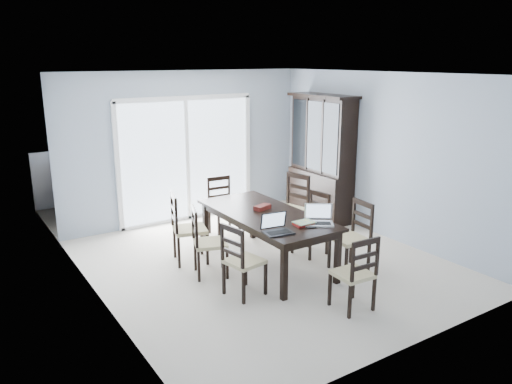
% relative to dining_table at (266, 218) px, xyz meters
% --- Properties ---
extents(floor, '(5.00, 5.00, 0.00)m').
position_rel_dining_table_xyz_m(floor, '(0.00, 0.00, -0.67)').
color(floor, beige).
rests_on(floor, ground).
extents(ceiling, '(5.00, 5.00, 0.00)m').
position_rel_dining_table_xyz_m(ceiling, '(0.00, 0.00, 1.93)').
color(ceiling, white).
rests_on(ceiling, back_wall).
extents(back_wall, '(4.50, 0.02, 2.60)m').
position_rel_dining_table_xyz_m(back_wall, '(0.00, 2.50, 0.63)').
color(back_wall, '#939FAF').
rests_on(back_wall, floor).
extents(wall_left, '(0.02, 5.00, 2.60)m').
position_rel_dining_table_xyz_m(wall_left, '(-2.25, 0.00, 0.63)').
color(wall_left, '#939FAF').
rests_on(wall_left, floor).
extents(wall_right, '(0.02, 5.00, 2.60)m').
position_rel_dining_table_xyz_m(wall_right, '(2.25, 0.00, 0.63)').
color(wall_right, '#939FAF').
rests_on(wall_right, floor).
extents(balcony, '(4.50, 2.00, 0.10)m').
position_rel_dining_table_xyz_m(balcony, '(0.00, 3.50, -0.72)').
color(balcony, gray).
rests_on(balcony, ground).
extents(railing, '(4.50, 0.06, 1.10)m').
position_rel_dining_table_xyz_m(railing, '(0.00, 4.50, -0.12)').
color(railing, '#99999E').
rests_on(railing, balcony).
extents(dining_table, '(1.00, 2.20, 0.75)m').
position_rel_dining_table_xyz_m(dining_table, '(0.00, 0.00, 0.00)').
color(dining_table, black).
rests_on(dining_table, floor).
extents(china_hutch, '(0.50, 1.38, 2.20)m').
position_rel_dining_table_xyz_m(china_hutch, '(2.02, 1.25, 0.40)').
color(china_hutch, black).
rests_on(china_hutch, floor).
extents(sliding_door, '(2.52, 0.05, 2.18)m').
position_rel_dining_table_xyz_m(sliding_door, '(0.00, 2.48, 0.41)').
color(sliding_door, silver).
rests_on(sliding_door, floor).
extents(chair_left_near, '(0.48, 0.47, 1.06)m').
position_rel_dining_table_xyz_m(chair_left_near, '(-0.82, -0.64, -0.11)').
color(chair_left_near, black).
rests_on(chair_left_near, floor).
extents(chair_left_mid, '(0.53, 0.52, 1.09)m').
position_rel_dining_table_xyz_m(chair_left_mid, '(-0.90, 0.14, -0.10)').
color(chair_left_mid, black).
rests_on(chair_left_mid, floor).
extents(chair_left_far, '(0.55, 0.54, 1.16)m').
position_rel_dining_table_xyz_m(chair_left_far, '(-0.93, 0.70, -0.06)').
color(chair_left_far, black).
rests_on(chair_left_far, floor).
extents(chair_right_near, '(0.46, 0.45, 1.10)m').
position_rel_dining_table_xyz_m(chair_right_near, '(0.92, -0.79, -0.09)').
color(chair_right_near, black).
rests_on(chair_right_near, floor).
extents(chair_right_mid, '(0.45, 0.44, 1.05)m').
position_rel_dining_table_xyz_m(chair_right_mid, '(0.84, -0.02, -0.12)').
color(chair_right_mid, black).
rests_on(chair_right_mid, floor).
extents(chair_right_far, '(0.56, 0.55, 1.20)m').
position_rel_dining_table_xyz_m(chair_right_far, '(0.96, 0.65, -0.04)').
color(chair_right_far, black).
rests_on(chair_right_far, floor).
extents(chair_end_near, '(0.41, 0.42, 1.04)m').
position_rel_dining_table_xyz_m(chair_end_near, '(0.11, -1.68, -0.12)').
color(chair_end_near, black).
rests_on(chair_end_near, floor).
extents(chair_end_far, '(0.44, 0.45, 1.08)m').
position_rel_dining_table_xyz_m(chair_end_far, '(0.12, 1.47, -0.10)').
color(chair_end_far, black).
rests_on(chair_end_far, floor).
extents(laptop_dark, '(0.38, 0.29, 0.24)m').
position_rel_dining_table_xyz_m(laptop_dark, '(-0.33, -0.76, 0.13)').
color(laptop_dark, black).
rests_on(laptop_dark, dining_table).
extents(laptop_silver, '(0.44, 0.41, 0.25)m').
position_rel_dining_table_xyz_m(laptop_silver, '(0.29, -0.76, 0.14)').
color(laptop_silver, silver).
rests_on(laptop_silver, dining_table).
extents(book_stack, '(0.26, 0.20, 0.04)m').
position_rel_dining_table_xyz_m(book_stack, '(0.12, -0.67, 0.10)').
color(book_stack, maroon).
rests_on(book_stack, dining_table).
extents(cell_phone, '(0.13, 0.10, 0.01)m').
position_rel_dining_table_xyz_m(cell_phone, '(0.12, -0.82, 0.08)').
color(cell_phone, black).
rests_on(cell_phone, dining_table).
extents(game_box, '(0.27, 0.19, 0.06)m').
position_rel_dining_table_xyz_m(game_box, '(0.05, 0.17, 0.11)').
color(game_box, '#501010').
rests_on(game_box, dining_table).
extents(hot_tub, '(1.91, 1.73, 0.95)m').
position_rel_dining_table_xyz_m(hot_tub, '(-0.86, 3.68, -0.20)').
color(hot_tub, brown).
rests_on(hot_tub, balcony).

